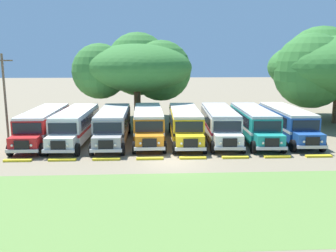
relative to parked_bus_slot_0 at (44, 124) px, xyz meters
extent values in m
plane|color=#84755B|center=(11.06, -7.12, -1.58)|extent=(220.00, 220.00, 0.00)
cube|color=olive|center=(11.06, -14.61, -1.58)|extent=(80.00, 9.78, 0.01)
cube|color=red|center=(0.00, 0.31, -0.03)|extent=(2.54, 9.21, 2.10)
cube|color=white|center=(0.00, 0.31, -0.20)|extent=(2.57, 9.23, 0.24)
cube|color=black|center=(1.27, 0.60, 0.47)|extent=(0.07, 8.00, 0.80)
cube|color=black|center=(-1.27, 0.61, 0.47)|extent=(0.07, 8.00, 0.80)
cube|color=silver|center=(0.00, 0.31, 1.13)|extent=(2.46, 9.11, 0.22)
cube|color=red|center=(-0.02, -4.99, -0.56)|extent=(2.21, 1.41, 1.05)
cube|color=black|center=(-0.02, -5.73, -0.53)|extent=(1.10, 0.10, 0.70)
cube|color=#B7B7BC|center=(-0.02, -5.77, -0.96)|extent=(2.40, 0.21, 0.24)
cube|color=black|center=(-0.02, -4.32, 0.47)|extent=(2.20, 0.07, 0.84)
cube|color=white|center=(0.02, 4.93, -0.14)|extent=(0.90, 0.06, 1.30)
sphere|color=#EAE5C6|center=(0.68, -5.79, -0.53)|extent=(0.20, 0.20, 0.20)
sphere|color=#EAE5C6|center=(-0.72, -5.78, -0.53)|extent=(0.20, 0.20, 0.20)
cylinder|color=black|center=(1.18, -4.90, -1.08)|extent=(0.28, 1.00, 1.00)
cylinder|color=black|center=(-1.22, -4.89, -1.08)|extent=(0.28, 1.00, 1.00)
cylinder|color=black|center=(1.21, 3.30, -1.08)|extent=(0.28, 1.00, 1.00)
cylinder|color=black|center=(-1.19, 3.31, -1.08)|extent=(0.28, 1.00, 1.00)
cube|color=silver|center=(2.89, 0.12, -0.03)|extent=(2.81, 9.28, 2.10)
cube|color=red|center=(2.89, 0.12, -0.20)|extent=(2.84, 9.30, 0.24)
cube|color=black|center=(4.17, 0.38, 0.47)|extent=(0.31, 8.00, 0.80)
cube|color=black|center=(1.63, 0.46, 0.47)|extent=(0.31, 8.00, 0.80)
cube|color=silver|center=(2.89, 0.12, 1.13)|extent=(2.72, 9.18, 0.22)
cube|color=silver|center=(2.71, -5.18, -0.56)|extent=(2.25, 1.47, 1.05)
cube|color=black|center=(2.68, -5.92, -0.53)|extent=(1.10, 0.14, 0.70)
cube|color=#B7B7BC|center=(2.68, -5.96, -0.96)|extent=(2.41, 0.28, 0.24)
cube|color=black|center=(2.73, -4.51, 0.47)|extent=(2.20, 0.13, 0.84)
cube|color=red|center=(3.04, 4.74, -0.14)|extent=(0.90, 0.09, 1.30)
sphere|color=#EAE5C6|center=(3.38, -5.99, -0.53)|extent=(0.20, 0.20, 0.20)
sphere|color=#EAE5C6|center=(1.98, -5.94, -0.53)|extent=(0.20, 0.20, 0.20)
cylinder|color=black|center=(3.91, -5.12, -1.08)|extent=(0.31, 1.01, 1.00)
cylinder|color=black|center=(1.51, -5.04, -1.08)|extent=(0.31, 1.01, 1.00)
cylinder|color=black|center=(4.19, 3.08, -1.08)|extent=(0.31, 1.01, 1.00)
cylinder|color=black|center=(1.79, 3.16, -1.08)|extent=(0.31, 1.01, 1.00)
cube|color=#9E9993|center=(6.21, 0.10, -0.03)|extent=(2.53, 9.21, 2.10)
cube|color=#282828|center=(6.21, 0.10, -0.20)|extent=(2.56, 9.23, 0.24)
cube|color=black|center=(7.48, 0.40, 0.47)|extent=(0.07, 8.00, 0.80)
cube|color=black|center=(4.94, 0.40, 0.47)|extent=(0.07, 8.00, 0.80)
cube|color=#B2B2B7|center=(6.21, 0.10, 1.13)|extent=(2.45, 9.11, 0.22)
cube|color=#9E9993|center=(6.19, -5.20, -0.56)|extent=(2.20, 1.41, 1.05)
cube|color=black|center=(6.19, -5.94, -0.53)|extent=(1.10, 0.10, 0.70)
cube|color=#B7B7BC|center=(6.19, -5.98, -0.96)|extent=(2.40, 0.21, 0.24)
cube|color=black|center=(6.19, -4.53, 0.47)|extent=(2.20, 0.07, 0.84)
cube|color=#282828|center=(6.23, 4.72, -0.14)|extent=(0.90, 0.06, 1.30)
sphere|color=#EAE5C6|center=(6.89, -5.99, -0.53)|extent=(0.20, 0.20, 0.20)
sphere|color=#EAE5C6|center=(5.49, -5.99, -0.53)|extent=(0.20, 0.20, 0.20)
cylinder|color=black|center=(7.39, -5.10, -1.08)|extent=(0.28, 1.00, 1.00)
cylinder|color=black|center=(4.99, -5.10, -1.08)|extent=(0.28, 1.00, 1.00)
cylinder|color=black|center=(7.42, 3.10, -1.08)|extent=(0.28, 1.00, 1.00)
cylinder|color=black|center=(5.02, 3.10, -1.08)|extent=(0.28, 1.00, 1.00)
cube|color=orange|center=(9.35, 0.51, -0.03)|extent=(2.65, 9.24, 2.10)
cube|color=white|center=(9.35, 0.51, -0.20)|extent=(2.68, 9.26, 0.24)
cube|color=black|center=(10.62, 0.83, 0.47)|extent=(0.17, 8.00, 0.80)
cube|color=black|center=(8.08, 0.79, 0.47)|extent=(0.17, 8.00, 0.80)
cube|color=silver|center=(9.35, 0.51, 1.13)|extent=(2.57, 9.14, 0.22)
cube|color=orange|center=(9.44, -4.79, -0.56)|extent=(2.22, 1.44, 1.05)
cube|color=black|center=(9.45, -5.53, -0.53)|extent=(1.10, 0.12, 0.70)
cube|color=#B7B7BC|center=(9.45, -5.57, -0.96)|extent=(2.40, 0.24, 0.24)
cube|color=black|center=(9.43, -4.12, 0.47)|extent=(2.20, 0.10, 0.84)
cube|color=white|center=(9.28, 5.13, -0.14)|extent=(0.90, 0.07, 1.30)
sphere|color=#EAE5C6|center=(10.15, -5.57, -0.53)|extent=(0.20, 0.20, 0.20)
sphere|color=#EAE5C6|center=(8.75, -5.59, -0.53)|extent=(0.20, 0.20, 0.20)
cylinder|color=black|center=(10.64, -4.67, -1.08)|extent=(0.30, 1.00, 1.00)
cylinder|color=black|center=(8.24, -4.71, -1.08)|extent=(0.30, 1.00, 1.00)
cylinder|color=black|center=(10.50, 3.53, -1.08)|extent=(0.30, 1.00, 1.00)
cylinder|color=black|center=(8.11, 3.49, -1.08)|extent=(0.30, 1.00, 1.00)
cube|color=yellow|center=(12.69, 0.24, -0.03)|extent=(2.71, 9.25, 2.10)
cube|color=black|center=(12.69, 0.24, -0.20)|extent=(2.74, 9.27, 0.24)
cube|color=black|center=(13.97, 0.51, 0.47)|extent=(0.22, 8.00, 0.80)
cube|color=black|center=(11.43, 0.57, 0.47)|extent=(0.22, 8.00, 0.80)
cube|color=beige|center=(12.69, 0.24, 1.13)|extent=(2.62, 9.15, 0.22)
cube|color=yellow|center=(12.57, -5.06, -0.56)|extent=(2.23, 1.45, 1.05)
cube|color=black|center=(12.56, -5.80, -0.53)|extent=(1.10, 0.12, 0.70)
cube|color=#B7B7BC|center=(12.56, -5.84, -0.96)|extent=(2.40, 0.25, 0.24)
cube|color=black|center=(12.59, -4.39, 0.47)|extent=(2.20, 0.11, 0.84)
cube|color=black|center=(12.80, 4.86, -0.14)|extent=(0.90, 0.08, 1.30)
sphere|color=#EAE5C6|center=(13.26, -5.86, -0.53)|extent=(0.20, 0.20, 0.20)
sphere|color=#EAE5C6|center=(11.86, -5.83, -0.53)|extent=(0.20, 0.20, 0.20)
cylinder|color=black|center=(13.78, -4.99, -1.08)|extent=(0.30, 1.01, 1.00)
cylinder|color=black|center=(11.38, -4.93, -1.08)|extent=(0.30, 1.01, 1.00)
cylinder|color=black|center=(13.96, 3.21, -1.08)|extent=(0.30, 1.01, 1.00)
cylinder|color=black|center=(11.56, 3.27, -1.08)|extent=(0.30, 1.01, 1.00)
cube|color=silver|center=(15.89, 0.25, -0.03)|extent=(2.98, 9.32, 2.10)
cube|color=maroon|center=(15.89, 0.25, -0.20)|extent=(3.01, 9.34, 0.24)
cube|color=black|center=(17.17, 0.49, 0.47)|extent=(0.46, 7.99, 0.80)
cube|color=black|center=(14.64, 0.62, 0.47)|extent=(0.46, 7.99, 0.80)
cube|color=#B2B2B7|center=(15.89, 0.25, 1.13)|extent=(2.90, 9.22, 0.22)
cube|color=silver|center=(15.61, -5.04, -0.56)|extent=(2.27, 1.51, 1.05)
cube|color=black|center=(15.57, -5.78, -0.53)|extent=(1.10, 0.16, 0.70)
cube|color=#B7B7BC|center=(15.57, -5.82, -0.96)|extent=(2.41, 0.33, 0.24)
cube|color=black|center=(15.65, -4.37, 0.47)|extent=(2.20, 0.18, 0.84)
cube|color=maroon|center=(16.13, 4.87, -0.14)|extent=(0.90, 0.11, 1.30)
sphere|color=#EAE5C6|center=(16.27, -5.86, -0.53)|extent=(0.20, 0.20, 0.20)
sphere|color=#EAE5C6|center=(14.87, -5.79, -0.53)|extent=(0.20, 0.20, 0.20)
cylinder|color=black|center=(16.81, -5.00, -1.08)|extent=(0.33, 1.01, 1.00)
cylinder|color=black|center=(14.42, -4.87, -1.08)|extent=(0.33, 1.01, 1.00)
cylinder|color=black|center=(17.25, 3.19, -1.08)|extent=(0.33, 1.01, 1.00)
cylinder|color=black|center=(14.85, 3.31, -1.08)|extent=(0.33, 1.01, 1.00)
cube|color=teal|center=(19.01, 0.12, -0.03)|extent=(2.84, 9.29, 2.10)
cube|color=white|center=(19.01, 0.12, -0.20)|extent=(2.87, 9.31, 0.24)
cube|color=black|center=(20.29, 0.38, 0.47)|extent=(0.33, 8.00, 0.80)
cube|color=black|center=(17.75, 0.47, 0.47)|extent=(0.33, 8.00, 0.80)
cube|color=#B2B2B7|center=(19.01, 0.12, 1.13)|extent=(2.75, 9.18, 0.22)
cube|color=teal|center=(18.81, -5.17, -0.56)|extent=(2.25, 1.48, 1.05)
cube|color=black|center=(18.79, -5.91, -0.53)|extent=(1.10, 0.14, 0.70)
cube|color=#B7B7BC|center=(18.79, -5.95, -0.96)|extent=(2.41, 0.29, 0.24)
cube|color=black|center=(18.84, -4.51, 0.47)|extent=(2.20, 0.14, 0.84)
cube|color=white|center=(19.18, 4.74, -0.14)|extent=(0.90, 0.09, 1.30)
sphere|color=#EAE5C6|center=(19.49, -5.99, -0.53)|extent=(0.20, 0.20, 0.20)
sphere|color=#EAE5C6|center=(18.09, -5.94, -0.53)|extent=(0.20, 0.20, 0.20)
cylinder|color=black|center=(20.02, -5.12, -1.08)|extent=(0.32, 1.01, 1.00)
cylinder|color=black|center=(17.62, -5.03, -1.08)|extent=(0.32, 1.01, 1.00)
cylinder|color=black|center=(20.32, 3.08, -1.08)|extent=(0.32, 1.01, 1.00)
cylinder|color=black|center=(17.92, 3.16, -1.08)|extent=(0.32, 1.01, 1.00)
cube|color=#23519E|center=(22.18, 0.38, -0.03)|extent=(2.66, 9.24, 2.10)
cube|color=silver|center=(22.18, 0.38, -0.20)|extent=(2.69, 9.26, 0.24)
cube|color=black|center=(23.46, 0.66, 0.47)|extent=(0.18, 8.00, 0.80)
cube|color=black|center=(20.92, 0.70, 0.47)|extent=(0.18, 8.00, 0.80)
cube|color=beige|center=(22.18, 0.38, 1.13)|extent=(2.58, 9.14, 0.22)
cube|color=#23519E|center=(22.09, -4.92, -0.56)|extent=(2.22, 1.44, 1.05)
cube|color=black|center=(22.08, -5.66, -0.53)|extent=(1.10, 0.12, 0.70)
cube|color=#B7B7BC|center=(22.07, -5.70, -0.96)|extent=(2.40, 0.24, 0.24)
cube|color=black|center=(22.10, -4.25, 0.47)|extent=(2.20, 0.10, 0.84)
cube|color=silver|center=(22.26, 5.00, -0.14)|extent=(0.90, 0.08, 1.30)
sphere|color=#EAE5C6|center=(22.77, -5.72, -0.53)|extent=(0.20, 0.20, 0.20)
sphere|color=#EAE5C6|center=(21.37, -5.70, -0.53)|extent=(0.20, 0.20, 0.20)
cylinder|color=black|center=(23.29, -4.84, -1.08)|extent=(0.30, 1.00, 1.00)
cylinder|color=black|center=(20.89, -4.80, -1.08)|extent=(0.30, 1.00, 1.00)
cylinder|color=black|center=(23.43, 3.36, -1.08)|extent=(0.30, 1.00, 1.00)
cylinder|color=black|center=(21.03, 3.40, -1.08)|extent=(0.30, 1.00, 1.00)
cube|color=yellow|center=(-0.17, -6.36, -1.51)|extent=(2.00, 0.36, 0.15)
cube|color=yellow|center=(3.04, -6.36, -1.51)|extent=(2.00, 0.36, 0.15)
cube|color=yellow|center=(6.25, -6.36, -1.51)|extent=(2.00, 0.36, 0.15)
cube|color=yellow|center=(9.46, -6.36, -1.51)|extent=(2.00, 0.36, 0.15)
cube|color=yellow|center=(12.67, -6.36, -1.51)|extent=(2.00, 0.36, 0.15)
cube|color=yellow|center=(15.88, -6.36, -1.51)|extent=(2.00, 0.36, 0.15)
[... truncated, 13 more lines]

